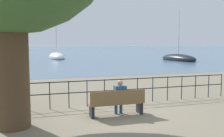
{
  "coord_description": "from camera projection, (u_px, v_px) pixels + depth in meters",
  "views": [
    {
      "loc": [
        -2.69,
        -8.0,
        2.45
      ],
      "look_at": [
        0.0,
        0.5,
        1.58
      ],
      "focal_mm": 40.0,
      "sensor_mm": 36.0,
      "label": 1
    }
  ],
  "objects": [
    {
      "name": "ground_plane",
      "position": [
        116.0,
        115.0,
        8.64
      ],
      "size": [
        1000.0,
        1000.0,
        0.0
      ],
      "primitive_type": "plane",
      "color": "#7A705B"
    },
    {
      "name": "harbor_water",
      "position": [
        37.0,
        48.0,
        160.36
      ],
      "size": [
        600.0,
        300.0,
        0.01
      ],
      "color": "slate",
      "rests_on": "ground_plane"
    },
    {
      "name": "park_bench",
      "position": [
        117.0,
        103.0,
        8.53
      ],
      "size": [
        1.94,
        0.45,
        0.9
      ],
      "color": "brown",
      "rests_on": "ground_plane"
    },
    {
      "name": "seated_person_left",
      "position": [
        120.0,
        96.0,
        8.62
      ],
      "size": [
        0.41,
        0.35,
        1.23
      ],
      "color": "navy",
      "rests_on": "ground_plane"
    },
    {
      "name": "promenade_railing",
      "position": [
        105.0,
        88.0,
        9.99
      ],
      "size": [
        11.46,
        0.04,
        1.05
      ],
      "color": "black",
      "rests_on": "ground_plane"
    },
    {
      "name": "sailboat_0",
      "position": [
        178.0,
        59.0,
        37.08
      ],
      "size": [
        3.02,
        7.54,
        7.74
      ],
      "rotation": [
        0.0,
        0.0,
        0.09
      ],
      "color": "black",
      "rests_on": "ground_plane"
    },
    {
      "name": "sailboat_3",
      "position": [
        57.0,
        57.0,
        41.67
      ],
      "size": [
        2.6,
        7.15,
        11.23
      ],
      "rotation": [
        0.0,
        0.0,
        0.02
      ],
      "color": "white",
      "rests_on": "ground_plane"
    }
  ]
}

